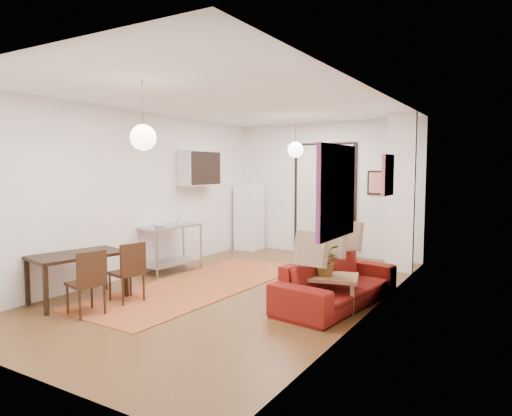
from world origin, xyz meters
The scene contains 27 objects.
floor centered at (0.00, 0.00, 0.00)m, with size 7.00×7.00×0.00m, color brown.
ceiling centered at (0.00, 0.00, 2.90)m, with size 4.20×7.00×0.02m, color white.
wall_back centered at (0.00, 3.50, 1.45)m, with size 4.20×0.02×2.90m, color white.
wall_front centered at (0.00, -3.50, 1.45)m, with size 4.20×0.02×2.90m, color white.
wall_left centered at (-2.10, 0.00, 1.45)m, with size 0.02×7.00×2.90m, color white.
wall_right centered at (2.10, 0.00, 1.45)m, with size 0.02×7.00×2.90m, color white.
double_doors centered at (0.00, 3.46, 1.20)m, with size 1.44×0.06×2.50m, color silver.
stub_partition centered at (1.85, 2.55, 1.45)m, with size 0.50×0.10×2.90m, color white.
wall_cabinet centered at (-1.92, 1.50, 1.90)m, with size 0.35×1.00×0.70m, color silver.
painting_popart centered at (2.08, -1.25, 1.65)m, with size 0.05×1.00×1.00m, color red.
painting_abstract centered at (2.08, 0.80, 1.80)m, with size 0.05×0.50×0.60m, color beige.
poster_back centered at (1.15, 3.47, 1.60)m, with size 0.40×0.03×0.50m, color red.
print_left centered at (-2.07, 2.00, 1.95)m, with size 0.03×0.44×0.54m, color olive.
pendant_back centered at (0.00, 2.00, 2.25)m, with size 0.30×0.30×0.80m.
pendant_front centered at (0.00, -2.00, 2.25)m, with size 0.30×0.30×0.80m.
kilim_rug centered at (-0.67, -0.12, 0.01)m, with size 1.58×4.22×0.01m, color #C25C30.
sofa centered at (1.61, 0.05, 0.32)m, with size 0.85×2.17×0.63m, color maroon.
coffee_table centered at (1.45, -0.20, 0.39)m, with size 1.13×0.82×0.45m.
potted_plant centered at (1.55, -0.20, 0.67)m, with size 0.34×0.40×0.44m, color #33662E.
kitchen_counter centered at (-1.75, 0.42, 0.55)m, with size 0.71×1.19×0.86m.
bowl centered at (-1.75, 0.12, 0.89)m, with size 0.20×0.20×0.05m, color beige.
soap_bottle centered at (-1.75, 0.67, 0.95)m, with size 0.08×0.08×0.18m, color teal.
fridge centered at (-1.75, 3.15, 0.76)m, with size 0.53×0.53×1.51m, color white.
dining_table centered at (-1.63, -1.70, 0.61)m, with size 0.97×1.37×0.69m.
dining_chair_near centered at (-1.03, -1.26, 0.49)m, with size 0.48×0.62×0.86m.
dining_chair_far centered at (-1.03, -1.96, 0.49)m, with size 0.48×0.62×0.86m.
black_side_chair centered at (0.43, 3.25, 0.62)m, with size 0.56×0.56×1.05m.
Camera 1 is at (3.84, -5.88, 1.90)m, focal length 32.00 mm.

